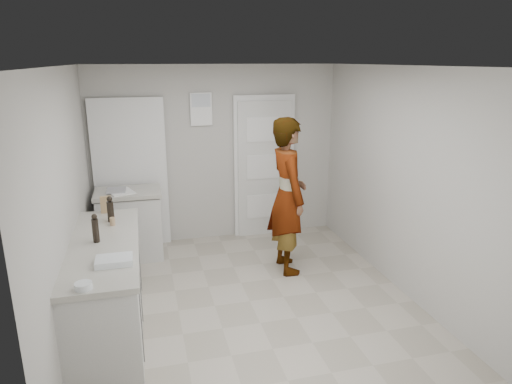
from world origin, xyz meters
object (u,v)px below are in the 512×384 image
object	(u,v)px
oil_cruet_b	(95,229)
person	(288,196)
spice_jar	(112,221)
oil_cruet_a	(110,209)
cake_mix_box	(106,205)
baking_dish	(114,261)
egg_bowl	(83,286)

from	to	relation	value
oil_cruet_b	person	bearing A→B (deg)	21.62
spice_jar	oil_cruet_a	xyz separation A→B (m)	(-0.02, 0.13, 0.09)
person	spice_jar	xyz separation A→B (m)	(-2.03, -0.43, 0.01)
cake_mix_box	baking_dish	world-z (taller)	cake_mix_box
spice_jar	egg_bowl	size ratio (longest dim) A/B	0.64
person	spice_jar	distance (m)	2.07
baking_dish	egg_bowl	bearing A→B (deg)	-116.87
person	baking_dish	bearing A→B (deg)	124.42
person	oil_cruet_b	xyz separation A→B (m)	(-2.15, -0.85, 0.10)
cake_mix_box	egg_bowl	world-z (taller)	cake_mix_box
person	baking_dish	xyz separation A→B (m)	(-1.98, -1.38, -0.01)
spice_jar	baking_dish	distance (m)	0.95
spice_jar	egg_bowl	world-z (taller)	spice_jar
spice_jar	egg_bowl	bearing A→B (deg)	-96.41
oil_cruet_a	cake_mix_box	bearing A→B (deg)	101.65
spice_jar	oil_cruet_a	bearing A→B (deg)	98.37
cake_mix_box	spice_jar	xyz separation A→B (m)	(0.08, -0.44, -0.05)
spice_jar	oil_cruet_a	size ratio (longest dim) A/B	0.30
person	egg_bowl	xyz separation A→B (m)	(-2.18, -1.78, -0.01)
person	oil_cruet_a	size ratio (longest dim) A/B	6.95
cake_mix_box	spice_jar	bearing A→B (deg)	-80.78
spice_jar	person	bearing A→B (deg)	11.97
oil_cruet_b	cake_mix_box	bearing A→B (deg)	87.11
cake_mix_box	oil_cruet_a	distance (m)	0.32
oil_cruet_a	oil_cruet_b	world-z (taller)	same
baking_dish	cake_mix_box	bearing A→B (deg)	95.51
oil_cruet_b	egg_bowl	world-z (taller)	oil_cruet_b
oil_cruet_b	egg_bowl	xyz separation A→B (m)	(-0.03, -0.93, -0.11)
baking_dish	person	bearing A→B (deg)	34.96
oil_cruet_b	egg_bowl	bearing A→B (deg)	-91.59
person	baking_dish	distance (m)	2.41
spice_jar	oil_cruet_b	distance (m)	0.45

